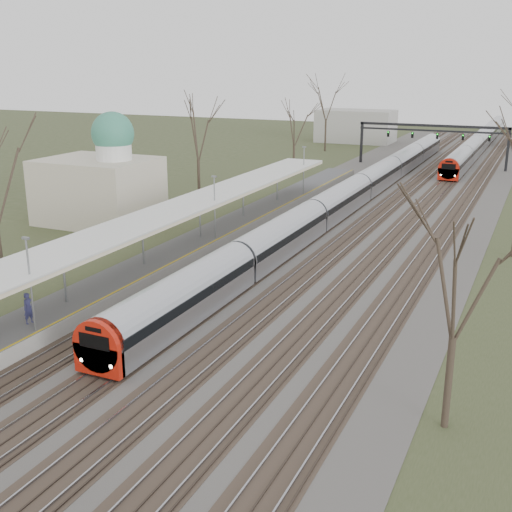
% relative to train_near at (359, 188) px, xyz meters
% --- Properties ---
extents(track_bed, '(24.00, 160.00, 0.22)m').
position_rel_train_near_xyz_m(track_bed, '(2.76, -2.21, -1.42)').
color(track_bed, '#474442').
rests_on(track_bed, ground).
extents(platform, '(3.50, 69.00, 1.00)m').
position_rel_train_near_xyz_m(platform, '(-6.55, -19.71, -0.98)').
color(platform, '#9E9B93').
rests_on(platform, ground).
extents(canopy, '(4.10, 50.00, 3.11)m').
position_rel_train_near_xyz_m(canopy, '(-6.55, -24.23, 2.45)').
color(canopy, slate).
rests_on(canopy, platform).
extents(dome_building, '(10.00, 8.00, 10.30)m').
position_rel_train_near_xyz_m(dome_building, '(-19.21, -19.21, 2.24)').
color(dome_building, beige).
rests_on(dome_building, ground).
extents(signal_gantry, '(21.00, 0.59, 6.08)m').
position_rel_train_near_xyz_m(signal_gantry, '(2.79, 27.77, 3.43)').
color(signal_gantry, black).
rests_on(signal_gantry, ground).
extents(tree_west_far, '(5.50, 5.50, 11.33)m').
position_rel_train_near_xyz_m(tree_west_far, '(-14.50, -9.21, 6.54)').
color(tree_west_far, '#2D231C').
rests_on(tree_west_far, ground).
extents(tree_east_near, '(4.50, 4.50, 9.27)m').
position_rel_train_near_xyz_m(tree_east_near, '(15.50, -42.21, 5.08)').
color(tree_east_near, '#2D231C').
rests_on(tree_east_near, ground).
extents(train_near, '(2.62, 90.21, 3.05)m').
position_rel_train_near_xyz_m(train_near, '(0.00, 0.00, 0.00)').
color(train_near, '#A7A9B1').
rests_on(train_near, ground).
extents(train_far, '(2.62, 75.21, 3.05)m').
position_rel_train_near_xyz_m(train_far, '(7.00, 53.17, 0.00)').
color(train_far, '#A7A9B1').
rests_on(train_far, ground).
extents(passenger, '(0.50, 0.68, 1.74)m').
position_rel_train_near_xyz_m(passenger, '(-6.14, -42.59, 0.39)').
color(passenger, navy).
rests_on(passenger, platform).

